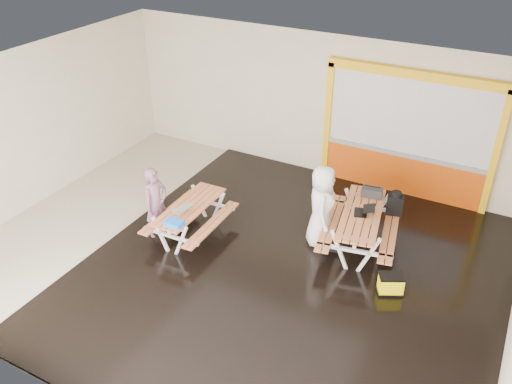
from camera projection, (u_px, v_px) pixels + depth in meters
The scene contains 14 objects.
room at pixel (233, 179), 9.73m from camera, with size 10.02×8.02×3.52m.
deck at pixel (292, 274), 10.10m from camera, with size 7.50×7.98×0.05m, color black.
kiosk at pixel (407, 138), 11.97m from camera, with size 3.88×0.16×3.00m.
picnic_table_left at pixel (190, 213), 10.92m from camera, with size 1.30×1.88×0.74m.
picnic_table_right at pixel (361, 221), 10.53m from camera, with size 1.78×2.32×0.84m.
person_left at pixel (156, 204), 10.82m from camera, with size 0.58×0.38×1.58m, color #795168.
person_right at pixel (322, 207), 10.55m from camera, with size 0.85×0.55×1.74m, color white.
laptop_left at pixel (183, 208), 10.64m from camera, with size 0.41×0.39×0.15m.
laptop_right at pixel (364, 211), 10.39m from camera, with size 0.46×0.43×0.16m.
blue_pouch at pixel (174, 223), 10.20m from camera, with size 0.34×0.24×0.10m, color blue.
toolbox at pixel (372, 192), 10.92m from camera, with size 0.45×0.27×0.24m.
backpack at pixel (395, 204), 10.86m from camera, with size 0.36×0.28×0.54m.
dark_case at pixel (334, 245), 10.72m from camera, with size 0.38×0.28×0.14m, color black.
fluke_bag at pixel (391, 284), 9.53m from camera, with size 0.52×0.46×0.38m.
Camera 1 is at (4.38, -7.28, 6.51)m, focal length 37.67 mm.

